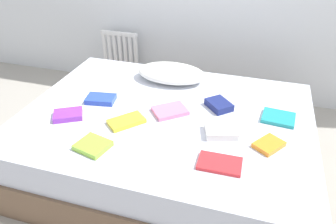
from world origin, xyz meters
The scene contains 14 objects.
ground_plane centered at (0.00, 0.00, 0.00)m, with size 8.00×8.00×0.00m, color #9E998E.
bed centered at (0.00, 0.00, 0.25)m, with size 2.00×1.50×0.50m.
radiator centered at (-0.89, 1.20, 0.37)m, with size 0.41×0.04×0.48m.
pillow centered at (-0.11, 0.49, 0.56)m, with size 0.56×0.33×0.13m, color white.
textbook_purple centered at (-0.62, -0.24, 0.52)m, with size 0.19×0.14×0.04m, color purple.
textbook_blue centered at (-0.50, 0.02, 0.52)m, with size 0.21×0.14×0.04m, color #2847B7.
textbook_yellow centered at (-0.21, -0.19, 0.51)m, with size 0.23×0.13×0.03m, color yellow.
textbook_red centered at (0.44, -0.42, 0.51)m, with size 0.24×0.15×0.02m, color red.
textbook_teal centered at (0.74, 0.15, 0.51)m, with size 0.21×0.18×0.02m, color teal.
textbook_orange centered at (0.69, -0.17, 0.51)m, with size 0.17×0.12×0.03m, color orange.
textbook_lime centered at (-0.30, -0.48, 0.52)m, with size 0.18×0.16×0.03m, color #8CC638.
textbook_navy centered at (0.34, 0.18, 0.52)m, with size 0.18×0.13×0.05m, color navy.
textbook_pink centered at (0.02, 0.02, 0.51)m, with size 0.22×0.17×0.03m, color pink.
textbook_white centered at (0.40, -0.13, 0.52)m, with size 0.19×0.16×0.05m, color white.
Camera 1 is at (0.54, -1.75, 1.68)m, focal length 33.92 mm.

